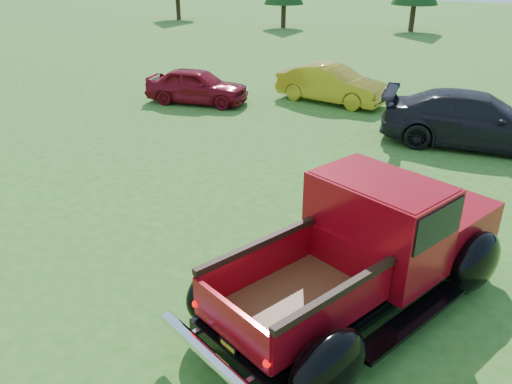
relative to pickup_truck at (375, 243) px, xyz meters
name	(u,v)px	position (x,y,z in m)	size (l,w,h in m)	color
ground	(269,249)	(-1.98, 0.51, -0.94)	(120.00, 120.00, 0.00)	#2C601B
pickup_truck	(375,243)	(0.00, 0.00, 0.00)	(4.09, 5.65, 1.97)	black
show_car_red	(197,86)	(-8.48, 8.56, -0.31)	(1.48, 3.69, 1.26)	maroon
show_car_yellow	(332,84)	(-4.14, 10.77, -0.28)	(1.40, 4.01, 1.32)	#B99A18
show_car_grey	(476,120)	(0.88, 8.06, -0.20)	(2.07, 5.09, 1.48)	black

